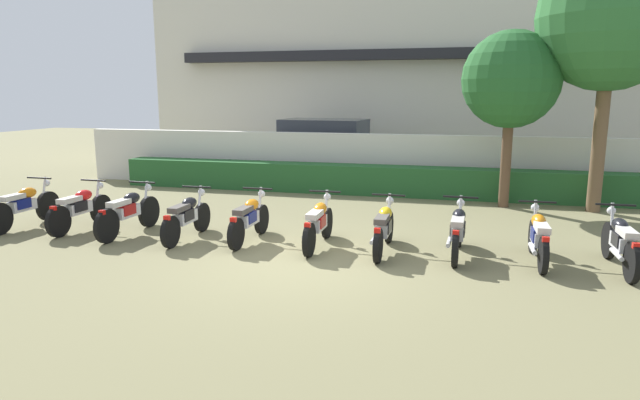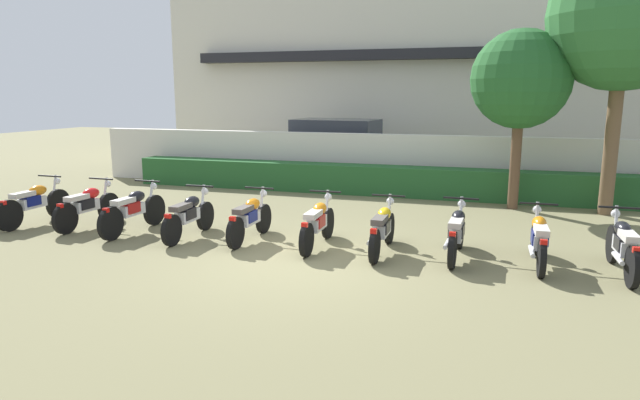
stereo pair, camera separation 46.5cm
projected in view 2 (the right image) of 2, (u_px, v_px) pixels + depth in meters
ground at (299, 260)px, 9.07m from camera, size 60.00×60.00×0.00m
building at (420, 65)px, 22.07m from camera, size 18.93×6.50×7.69m
compound_wall at (382, 162)px, 15.53m from camera, size 17.99×0.30×1.60m
hedge_row at (377, 180)px, 14.95m from camera, size 14.39×0.70×0.79m
parked_car at (340, 148)px, 18.21m from camera, size 4.64×2.38×1.89m
tree_near_inspector at (521, 80)px, 12.62m from camera, size 2.28×2.28×4.18m
tree_far_side at (624, 17)px, 11.74m from camera, size 3.19×3.19×5.95m
motorcycle_in_row_0 at (34, 203)px, 11.52m from camera, size 0.60×1.95×0.98m
motorcycle_in_row_1 at (87, 206)px, 11.27m from camera, size 0.60×1.86×0.96m
motorcycle_in_row_2 at (133, 210)px, 10.84m from camera, size 0.60×1.97×0.98m
motorcycle_in_row_3 at (189, 215)px, 10.43m from camera, size 0.60×1.82×0.95m
motorcycle_in_row_4 at (250, 218)px, 10.22m from camera, size 0.60×1.80×0.95m
motorcycle_in_row_5 at (318, 223)px, 9.80m from camera, size 0.60×1.87×0.95m
motorcycle_in_row_6 at (382, 228)px, 9.43m from camera, size 0.60×1.86×0.94m
motorcycle_in_row_7 at (457, 232)px, 9.13m from camera, size 0.60×1.83×0.95m
motorcycle_in_row_8 at (539, 239)px, 8.71m from camera, size 0.60×1.78×0.95m
motorcycle_in_row_9 at (623, 246)px, 8.29m from camera, size 0.60×1.88×0.96m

